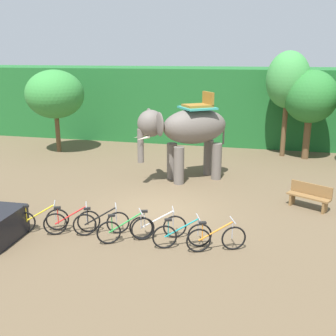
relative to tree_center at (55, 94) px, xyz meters
name	(u,v)px	position (x,y,z in m)	size (l,w,h in m)	color
ground_plane	(158,211)	(7.78, -7.31, -3.20)	(80.00, 80.00, 0.00)	brown
foliage_hedge	(211,103)	(7.78, 6.27, -0.96)	(36.00, 6.00, 4.49)	#1E6028
tree_center	(55,94)	(0.00, 0.00, 0.00)	(3.16, 3.16, 4.53)	brown
tree_center_right	(288,80)	(12.27, 1.93, 0.81)	(2.23, 2.23, 5.51)	brown
tree_far_right	(311,97)	(13.42, 1.60, 0.02)	(2.68, 2.68, 4.58)	brown
elephant	(188,130)	(8.06, -3.49, -1.00)	(3.95, 3.38, 3.78)	#665E56
bike_yellow	(40,220)	(4.68, -9.80, -2.82)	(1.56, 0.83, 0.92)	black
bike_red	(72,222)	(5.69, -9.70, -2.82)	(1.57, 0.82, 0.92)	black
bike_black	(101,223)	(6.59, -9.56, -2.82)	(1.59, 0.78, 0.92)	black
bike_green	(126,230)	(7.48, -9.86, -2.82)	(1.53, 0.88, 0.92)	black
bike_white	(158,226)	(8.32, -9.40, -2.82)	(1.64, 0.68, 0.92)	black
bike_teal	(182,235)	(9.15, -9.82, -2.82)	(1.62, 0.73, 0.92)	black
bike_orange	(216,238)	(10.11, -9.80, -2.82)	(1.61, 0.76, 0.92)	black
wooden_bench	(309,195)	(12.94, -5.78, -2.72)	(1.51, 1.08, 0.89)	brown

